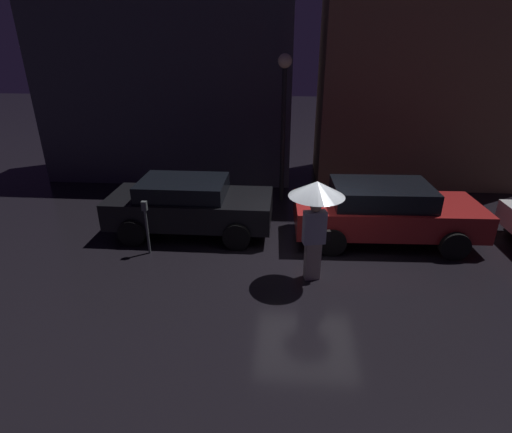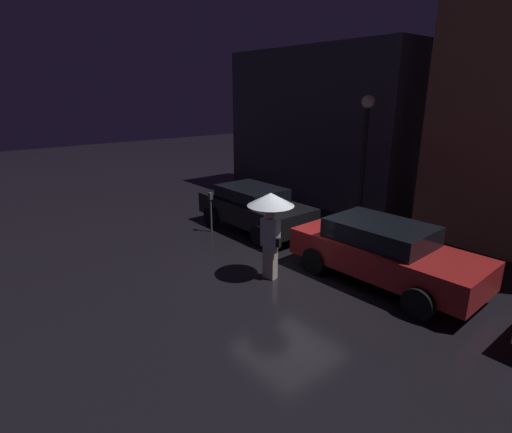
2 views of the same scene
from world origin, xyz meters
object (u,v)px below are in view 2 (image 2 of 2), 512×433
Objects in this scene: parking_meter at (211,208)px; parked_car_red at (384,251)px; pedestrian_with_umbrella at (271,211)px; parked_car_black at (254,207)px; street_lamp_near at (365,141)px.

parked_car_red is at bearing 11.55° from parking_meter.
pedestrian_with_umbrella is 4.01m from parking_meter.
parked_car_red is 5.82m from parking_meter.
parked_car_black is 4.97m from parked_car_red.
street_lamp_near is (2.35, 2.53, 2.20)m from parked_car_black.
pedestrian_with_umbrella reaches higher than parked_car_black.
parked_car_black is 1.44m from parking_meter.
pedestrian_with_umbrella is (3.09, -2.04, 0.96)m from parked_car_black.
parking_meter is at bearing -120.82° from parked_car_black.
parking_meter is (-3.82, 0.80, -0.91)m from pedestrian_with_umbrella.
pedestrian_with_umbrella is 1.64× the size of parking_meter.
parking_meter is 5.33m from street_lamp_near.
parked_car_red is 4.29m from street_lamp_near.
parking_meter is at bearing -170.41° from parked_car_red.
parked_car_black is at bearing 177.21° from parked_car_red.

